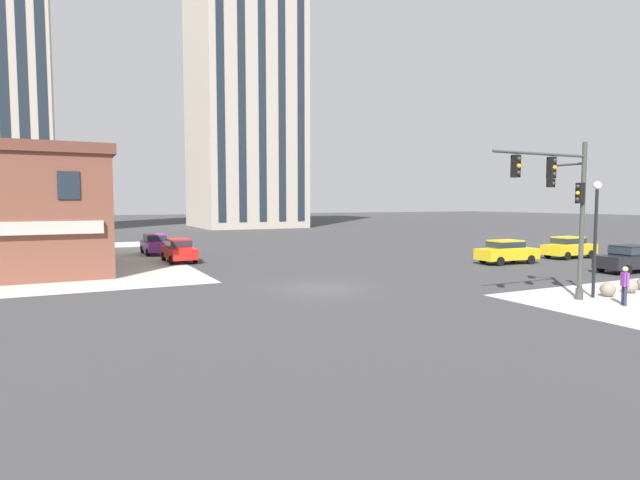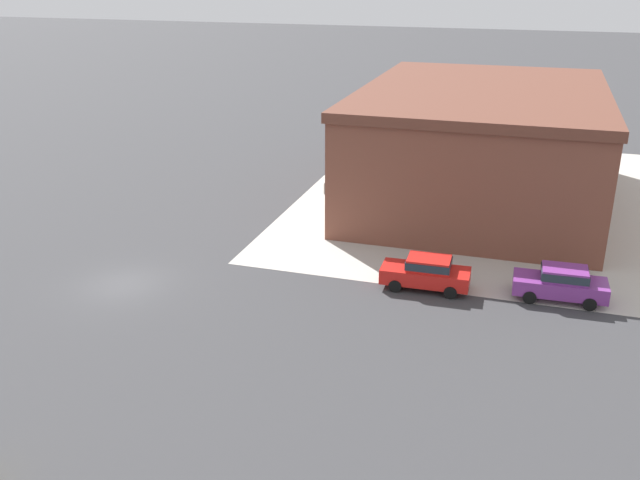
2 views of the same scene
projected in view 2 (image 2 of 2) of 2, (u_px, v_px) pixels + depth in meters
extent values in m
plane|color=#38383A|center=(124.00, 284.00, 35.42)|extent=(320.00, 320.00, 0.00)
cube|color=#B7B2A8|center=(539.00, 203.00, 47.59)|extent=(32.00, 32.00, 0.02)
cube|color=#7A3389|center=(560.00, 286.00, 33.60)|extent=(1.90, 4.45, 0.76)
cube|color=#7A3389|center=(565.00, 274.00, 33.31)|extent=(1.56, 2.16, 0.60)
cube|color=#232D38|center=(565.00, 274.00, 33.31)|extent=(1.60, 2.25, 0.40)
cylinder|color=black|center=(530.00, 297.00, 33.33)|extent=(0.24, 0.65, 0.64)
cylinder|color=black|center=(530.00, 283.00, 34.83)|extent=(0.24, 0.65, 0.64)
cylinder|color=black|center=(590.00, 304.00, 32.65)|extent=(0.24, 0.65, 0.64)
cylinder|color=black|center=(587.00, 289.00, 34.15)|extent=(0.24, 0.65, 0.64)
cube|color=red|center=(425.00, 275.00, 34.77)|extent=(1.88, 4.45, 0.76)
cube|color=red|center=(429.00, 263.00, 34.48)|extent=(1.55, 2.15, 0.60)
cube|color=#232D38|center=(429.00, 263.00, 34.48)|extent=(1.59, 2.24, 0.40)
cylinder|color=black|center=(395.00, 286.00, 34.51)|extent=(0.24, 0.65, 0.64)
cylinder|color=black|center=(401.00, 273.00, 36.01)|extent=(0.24, 0.65, 0.64)
cylinder|color=black|center=(450.00, 292.00, 33.82)|extent=(0.24, 0.65, 0.64)
cylinder|color=black|center=(454.00, 279.00, 35.32)|extent=(0.24, 0.65, 0.64)
cube|color=brown|center=(480.00, 148.00, 47.61)|extent=(22.30, 15.47, 7.00)
cube|color=brown|center=(485.00, 92.00, 46.21)|extent=(22.75, 15.78, 0.60)
cube|color=#B7B2A8|center=(369.00, 147.00, 49.99)|extent=(21.19, 0.24, 0.70)
cube|color=#1E2833|center=(396.00, 95.00, 57.04)|extent=(1.10, 0.08, 1.50)
cube|color=#1E2833|center=(384.00, 104.00, 53.08)|extent=(1.10, 0.08, 1.50)
cube|color=#1E2833|center=(370.00, 116.00, 49.13)|extent=(1.10, 0.08, 1.50)
cube|color=#1E2833|center=(354.00, 129.00, 45.18)|extent=(1.10, 0.08, 1.50)
cube|color=#1E2833|center=(335.00, 144.00, 41.22)|extent=(1.10, 0.08, 1.50)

